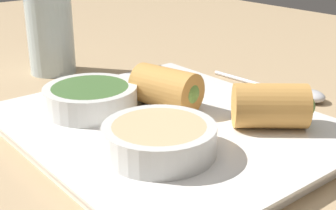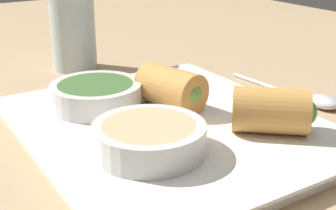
# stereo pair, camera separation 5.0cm
# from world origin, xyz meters

# --- Properties ---
(table_surface) EXTENTS (1.80, 1.40, 0.02)m
(table_surface) POSITION_xyz_m (0.00, 0.00, 0.01)
(table_surface) COLOR tan
(table_surface) RESTS_ON ground
(serving_plate) EXTENTS (0.30, 0.26, 0.01)m
(serving_plate) POSITION_xyz_m (-0.01, -0.01, 0.03)
(serving_plate) COLOR white
(serving_plate) RESTS_ON table_surface
(roll_front_left) EXTENTS (0.07, 0.08, 0.04)m
(roll_front_left) POSITION_xyz_m (-0.08, -0.08, 0.06)
(roll_front_left) COLOR #D19347
(roll_front_left) RESTS_ON serving_plate
(roll_front_right) EXTENTS (0.08, 0.06, 0.04)m
(roll_front_right) POSITION_xyz_m (0.02, -0.03, 0.06)
(roll_front_right) COLOR #D19347
(roll_front_right) RESTS_ON serving_plate
(dipping_bowl_near) EXTENTS (0.09, 0.09, 0.02)m
(dipping_bowl_near) POSITION_xyz_m (-0.05, 0.04, 0.05)
(dipping_bowl_near) COLOR silver
(dipping_bowl_near) RESTS_ON serving_plate
(dipping_bowl_far) EXTENTS (0.09, 0.09, 0.02)m
(dipping_bowl_far) POSITION_xyz_m (0.06, 0.03, 0.05)
(dipping_bowl_far) COLOR silver
(dipping_bowl_far) RESTS_ON serving_plate
(spoon) EXTENTS (0.16, 0.03, 0.01)m
(spoon) POSITION_xyz_m (-0.02, -0.19, 0.03)
(spoon) COLOR silver
(spoon) RESTS_ON table_surface
(drinking_glass) EXTENTS (0.06, 0.06, 0.13)m
(drinking_glass) POSITION_xyz_m (0.25, -0.02, 0.09)
(drinking_glass) COLOR silver
(drinking_glass) RESTS_ON table_surface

